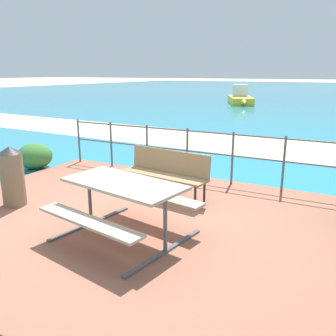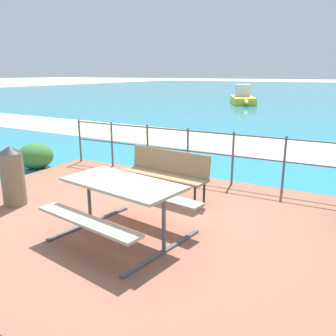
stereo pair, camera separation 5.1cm
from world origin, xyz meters
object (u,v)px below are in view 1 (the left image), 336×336
Objects in this scene: park_bench at (166,170)px; boat_near at (240,98)px; trash_bin at (12,176)px; picnic_table at (124,196)px.

park_bench is 20.82m from boat_near.
park_bench is 1.65× the size of trash_bin.
picnic_table is at bearing -3.53° from trash_bin.
trash_bin reaches higher than park_bench.
park_bench is (-0.25, 1.68, -0.09)m from picnic_table.
boat_near is at bearing 112.64° from picnic_table.
boat_near is (-4.67, 20.28, -0.13)m from park_bench.
picnic_table is 1.12× the size of park_bench.
trash_bin reaches higher than picnic_table.
trash_bin is at bearing -16.35° from boat_near.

